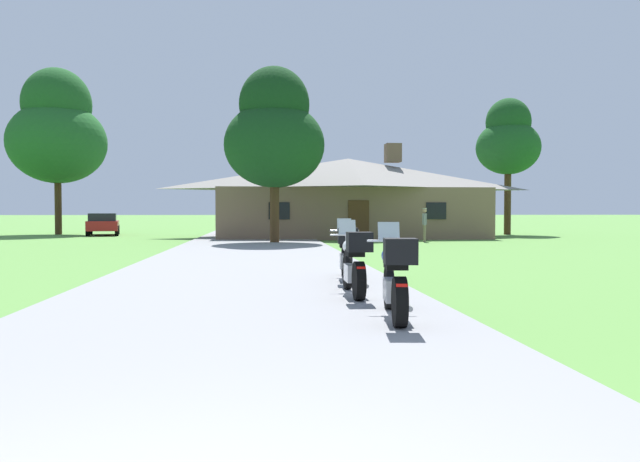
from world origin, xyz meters
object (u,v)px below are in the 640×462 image
bystander_gray_shirt_near_lodge (425,223)px  tree_left_far (57,131)px  motorcycle_white_second_in_row (354,263)px  parked_red_suv_far_left (103,223)px  tree_right_of_lodge (508,140)px  tree_by_lodge_front (274,133)px  motorcycle_blue_nearest_to_camera (395,278)px  motorcycle_black_farthest_in_row (346,253)px

bystander_gray_shirt_near_lodge → tree_left_far: tree_left_far is taller
motorcycle_white_second_in_row → bystander_gray_shirt_near_lodge: bystander_gray_shirt_near_lodge is taller
motorcycle_white_second_in_row → bystander_gray_shirt_near_lodge: size_ratio=1.24×
bystander_gray_shirt_near_lodge → parked_red_suv_far_left: bystander_gray_shirt_near_lodge is taller
motorcycle_white_second_in_row → tree_left_far: bearing=116.0°
tree_right_of_lodge → tree_by_lodge_front: bearing=-148.0°
motorcycle_white_second_in_row → tree_right_of_lodge: 32.27m
tree_by_lodge_front → tree_left_far: tree_left_far is taller
motorcycle_blue_nearest_to_camera → motorcycle_black_farthest_in_row: same height
motorcycle_blue_nearest_to_camera → bystander_gray_shirt_near_lodge: bearing=80.3°
motorcycle_blue_nearest_to_camera → motorcycle_white_second_in_row: 2.36m
tree_left_far → bystander_gray_shirt_near_lodge: bearing=-29.2°
tree_by_lodge_front → parked_red_suv_far_left: (-10.68, 10.99, -4.44)m
tree_by_lodge_front → tree_left_far: size_ratio=0.77×
motorcycle_black_farthest_in_row → parked_red_suv_far_left: 29.64m
tree_by_lodge_front → parked_red_suv_far_left: bearing=134.2°
bystander_gray_shirt_near_lodge → tree_right_of_lodge: tree_right_of_lodge is taller
motorcycle_black_farthest_in_row → bystander_gray_shirt_near_lodge: 17.98m
motorcycle_black_farthest_in_row → tree_by_lodge_front: bearing=99.1°
motorcycle_black_farthest_in_row → parked_red_suv_far_left: parked_red_suv_far_left is taller
tree_left_far → tree_right_of_lodge: bearing=-5.8°
motorcycle_white_second_in_row → parked_red_suv_far_left: parked_red_suv_far_left is taller
parked_red_suv_far_left → tree_right_of_lodge: bearing=-14.6°
motorcycle_blue_nearest_to_camera → motorcycle_black_farthest_in_row: size_ratio=1.00×
motorcycle_black_farthest_in_row → motorcycle_white_second_in_row: bearing=-89.9°
bystander_gray_shirt_near_lodge → motorcycle_white_second_in_row: bearing=176.2°
tree_by_lodge_front → parked_red_suv_far_left: size_ratio=1.71×
tree_left_far → parked_red_suv_far_left: size_ratio=2.24×
motorcycle_black_farthest_in_row → tree_left_far: tree_left_far is taller
bystander_gray_shirt_near_lodge → parked_red_suv_far_left: bearing=75.1°
bystander_gray_shirt_near_lodge → tree_by_lodge_front: bearing=109.8°
tree_by_lodge_front → tree_left_far: 18.89m
tree_right_of_lodge → parked_red_suv_far_left: bearing=177.1°
bystander_gray_shirt_near_lodge → tree_by_lodge_front: 8.63m
motorcycle_blue_nearest_to_camera → motorcycle_black_farthest_in_row: 4.84m
tree_right_of_lodge → parked_red_suv_far_left: tree_right_of_lodge is taller
motorcycle_black_farthest_in_row → tree_by_lodge_front: size_ratio=0.25×
motorcycle_black_farthest_in_row → tree_left_far: 33.13m
tree_by_lodge_front → tree_right_of_lodge: size_ratio=0.94×
motorcycle_white_second_in_row → parked_red_suv_far_left: 31.86m
motorcycle_white_second_in_row → motorcycle_blue_nearest_to_camera: bearing=-84.6°
motorcycle_blue_nearest_to_camera → motorcycle_white_second_in_row: size_ratio=1.00×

